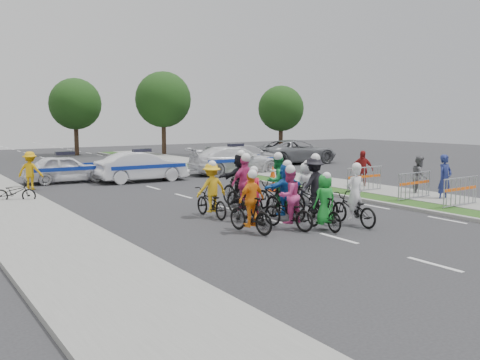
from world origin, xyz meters
TOP-DOWN VIEW (x-y plane):
  - ground at (0.00, 0.00)m, footprint 90.00×90.00m
  - curb_right at (5.10, 5.00)m, footprint 0.20×60.00m
  - grass_strip at (5.80, 5.00)m, footprint 1.20×60.00m
  - sidewalk_right at (7.60, 5.00)m, footprint 2.40×60.00m
  - sidewalk_left at (-6.50, 5.00)m, footprint 3.00×60.00m
  - rider_0 at (1.58, 1.05)m, footprint 0.71×1.87m
  - rider_1 at (0.41, 1.04)m, footprint 0.73×1.62m
  - rider_2 at (-0.37, 1.69)m, footprint 0.98×1.92m
  - rider_3 at (-1.55, 1.87)m, footprint 0.94×1.75m
  - rider_4 at (1.51, 2.78)m, footprint 1.23×2.10m
  - rider_5 at (0.40, 2.80)m, footprint 1.54×1.84m
  - rider_6 at (-0.62, 3.17)m, footprint 0.93×1.78m
  - rider_7 at (1.80, 3.51)m, footprint 0.79×1.73m
  - rider_8 at (1.05, 4.14)m, footprint 1.02×2.08m
  - rider_9 at (-0.27, 4.12)m, footprint 1.06×1.98m
  - rider_10 at (-1.33, 4.43)m, footprint 1.02×1.81m
  - rider_11 at (0.47, 5.50)m, footprint 1.68×2.00m
  - police_car_0 at (-2.76, 16.14)m, footprint 4.07×1.86m
  - police_car_1 at (0.54, 14.49)m, footprint 4.51×1.73m
  - police_car_2 at (6.23, 14.75)m, footprint 5.61×2.96m
  - civilian_sedan at (8.77, 17.49)m, footprint 5.09×2.22m
  - civilian_suv at (13.24, 18.10)m, footprint 5.98×3.03m
  - spectator_0 at (7.67, 2.35)m, footprint 0.65×0.43m
  - spectator_1 at (8.14, 3.87)m, footprint 1.00×0.96m
  - spectator_2 at (7.65, 6.59)m, footprint 1.08×0.88m
  - marshal_hiviz at (-4.75, 14.40)m, footprint 1.25×1.14m
  - barrier_0 at (6.70, 1.01)m, footprint 2.02×0.56m
  - barrier_1 at (6.70, 2.97)m, footprint 2.03×0.63m
  - barrier_2 at (6.70, 5.53)m, footprint 2.01×0.52m
  - cone_0 at (3.96, 8.17)m, footprint 0.40×0.40m
  - cone_1 at (6.52, 11.68)m, footprint 0.40×0.40m
  - parked_bike at (-6.04, 10.98)m, footprint 1.60×1.14m
  - tree_1 at (9.00, 30.00)m, footprint 4.55×4.55m
  - tree_2 at (18.00, 26.00)m, footprint 3.85×3.85m
  - tree_4 at (3.00, 34.00)m, footprint 4.20×4.20m

SIDE VIEW (x-z plane):
  - ground at x=0.00m, z-range 0.00..0.00m
  - grass_strip at x=5.80m, z-range 0.00..0.11m
  - curb_right at x=5.10m, z-range 0.00..0.12m
  - sidewalk_right at x=7.60m, z-range 0.00..0.13m
  - sidewalk_left at x=-6.50m, z-range 0.00..0.13m
  - cone_0 at x=3.96m, z-range -0.01..0.69m
  - cone_1 at x=6.52m, z-range -0.01..0.69m
  - parked_bike at x=-6.04m, z-range 0.00..0.80m
  - barrier_0 at x=6.70m, z-range 0.00..1.12m
  - barrier_1 at x=6.70m, z-range 0.00..1.12m
  - barrier_2 at x=6.70m, z-range 0.00..1.12m
  - rider_6 at x=-0.62m, z-range -0.29..1.44m
  - rider_0 at x=1.58m, z-range -0.32..1.56m
  - rider_1 at x=0.41m, z-range -0.18..1.50m
  - police_car_0 at x=-2.76m, z-range 0.00..1.36m
  - rider_3 at x=-1.55m, z-range -0.20..1.58m
  - rider_7 at x=1.80m, z-range -0.19..1.58m
  - rider_2 at x=-0.37m, z-range -0.24..1.63m
  - rider_10 at x=-1.33m, z-range -0.21..1.64m
  - civilian_sedan at x=8.77m, z-range 0.00..1.46m
  - police_car_1 at x=0.54m, z-range 0.00..1.47m
  - rider_8 at x=1.05m, z-range -0.27..1.77m
  - police_car_2 at x=6.23m, z-range 0.00..1.55m
  - rider_9 at x=-0.27m, z-range -0.24..1.81m
  - rider_4 at x=1.51m, z-range -0.24..1.81m
  - rider_5 at x=0.40m, z-range -0.15..1.74m
  - spectator_1 at x=8.14m, z-range 0.00..1.62m
  - civilian_suv at x=13.24m, z-range 0.00..1.62m
  - marshal_hiviz at x=-4.75m, z-range 0.00..1.68m
  - rider_11 at x=0.47m, z-range -0.17..1.88m
  - spectator_2 at x=7.65m, z-range 0.00..1.72m
  - spectator_0 at x=7.67m, z-range 0.00..1.79m
  - tree_2 at x=18.00m, z-range 0.95..6.72m
  - tree_4 at x=3.00m, z-range 1.04..7.34m
  - tree_1 at x=9.00m, z-range 1.12..7.95m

